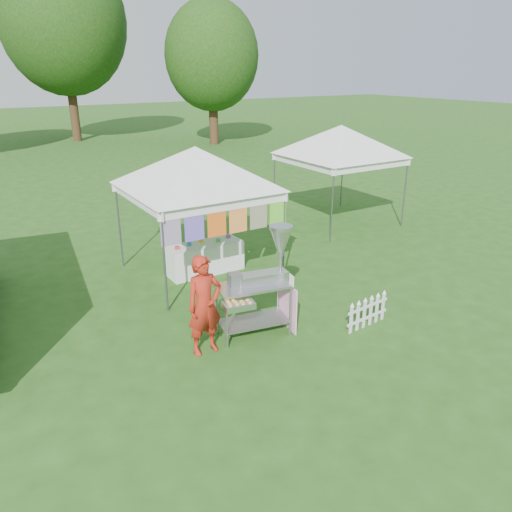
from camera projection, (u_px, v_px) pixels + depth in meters
ground at (284, 336)px, 9.17m from camera, size 120.00×120.00×0.00m
canopy_main at (195, 147)px, 10.87m from camera, size 4.24×4.24×3.45m
canopy_right at (341, 125)px, 14.78m from camera, size 4.24×4.24×3.45m
tree_mid at (63, 22)px, 30.28m from camera, size 7.60×7.60×11.52m
tree_right at (212, 56)px, 29.69m from camera, size 5.60×5.60×8.42m
donut_cart at (265, 273)px, 8.87m from camera, size 1.58×0.98×2.02m
vendor at (204, 305)px, 8.37m from camera, size 0.67×0.46×1.76m
picket_fence at (368, 313)px, 9.41m from camera, size 1.08×0.13×0.56m
display_table at (205, 258)px, 11.90m from camera, size 1.80×0.70×0.71m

